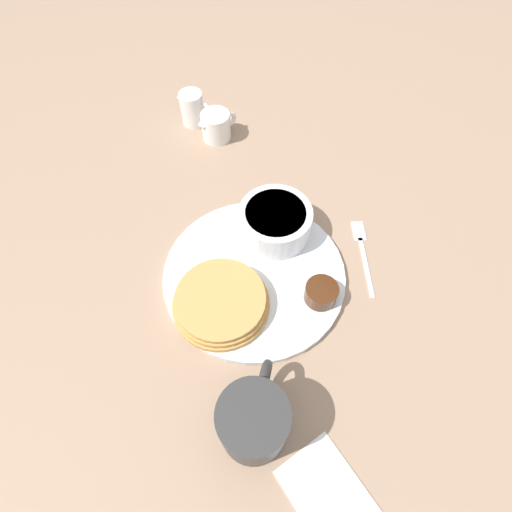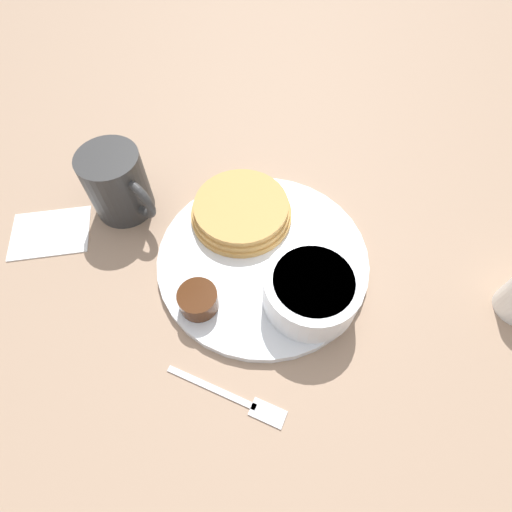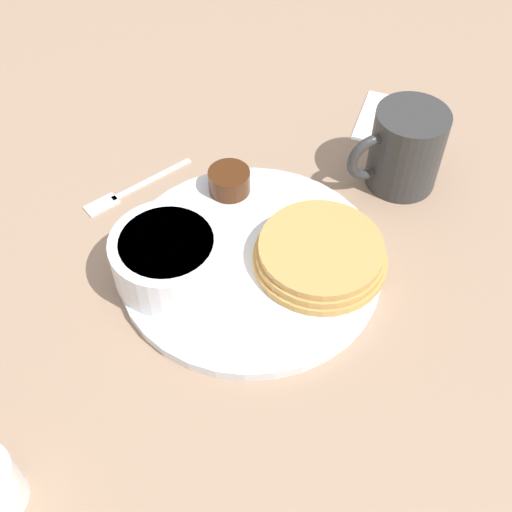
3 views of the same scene
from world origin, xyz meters
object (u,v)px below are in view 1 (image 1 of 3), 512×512
at_px(plate, 254,275).
at_px(fork, 362,248).
at_px(bowl, 275,221).
at_px(coffee_mug, 254,421).
at_px(creamer_pitcher_far, 193,108).
at_px(creamer_pitcher_near, 216,126).

relative_size(plate, fork, 2.31).
xyz_separation_m(bowl, coffee_mug, (0.20, -0.21, 0.01)).
height_order(bowl, creamer_pitcher_far, creamer_pitcher_far).
bearing_deg(creamer_pitcher_near, fork, 3.12).
distance_m(plate, creamer_pitcher_far, 0.38).
bearing_deg(fork, creamer_pitcher_near, -176.88).
bearing_deg(creamer_pitcher_near, plate, -27.13).
bearing_deg(bowl, creamer_pitcher_near, 163.91).
bearing_deg(creamer_pitcher_far, creamer_pitcher_near, 7.66).
bearing_deg(bowl, coffee_mug, -46.47).
relative_size(bowl, creamer_pitcher_far, 1.70).
distance_m(plate, bowl, 0.09).
xyz_separation_m(plate, bowl, (-0.04, 0.08, 0.03)).
xyz_separation_m(coffee_mug, creamer_pitcher_far, (-0.52, 0.28, -0.02)).
bearing_deg(plate, creamer_pitcher_far, 158.48).
height_order(plate, creamer_pitcher_near, creamer_pitcher_near).
relative_size(creamer_pitcher_near, fork, 0.66).
relative_size(coffee_mug, creamer_pitcher_near, 1.34).
distance_m(bowl, fork, 0.15).
height_order(bowl, coffee_mug, coffee_mug).
relative_size(bowl, fork, 0.95).
bearing_deg(coffee_mug, fork, 106.92).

